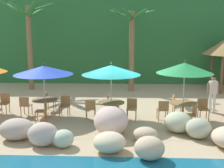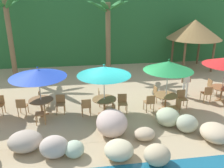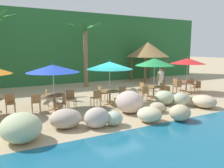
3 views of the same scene
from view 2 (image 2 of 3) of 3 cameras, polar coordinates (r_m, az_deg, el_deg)
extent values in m
plane|color=tan|center=(11.81, 0.56, -6.02)|extent=(120.00, 120.00, 0.00)
cube|color=tan|center=(11.80, 0.56, -6.00)|extent=(18.00, 5.20, 0.01)
cube|color=#286633|center=(19.63, -3.63, 13.87)|extent=(28.00, 2.40, 6.00)
ellipsoid|color=#C9B48E|center=(8.39, 10.49, -15.96)|extent=(0.88, 0.84, 0.68)
ellipsoid|color=#B3C6A9|center=(8.70, -8.81, -14.81)|extent=(0.69, 0.72, 0.56)
ellipsoid|color=beige|center=(8.54, 1.61, -15.14)|extent=(1.01, 1.01, 0.61)
ellipsoid|color=beige|center=(10.18, 23.04, -10.43)|extent=(1.12, 1.23, 0.64)
ellipsoid|color=beige|center=(9.65, -0.04, -9.05)|extent=(1.23, 1.39, 1.03)
ellipsoid|color=#AAB196|center=(10.37, 17.12, -8.81)|extent=(0.88, 0.83, 0.71)
ellipsoid|color=beige|center=(8.76, -13.40, -14.09)|extent=(0.98, 0.81, 0.77)
ellipsoid|color=#B6C19C|center=(10.62, 12.91, -7.51)|extent=(1.02, 1.01, 0.76)
ellipsoid|color=#C4AD8E|center=(9.58, 7.57, -11.48)|extent=(0.83, 0.72, 0.46)
ellipsoid|color=#B7A593|center=(9.37, -19.63, -12.49)|extent=(1.20, 1.02, 0.72)
cylinder|color=#9E7042|center=(12.19, -24.20, -5.90)|extent=(0.04, 0.04, 0.45)
cylinder|color=#9E7042|center=(12.50, -23.77, -5.18)|extent=(0.04, 0.04, 0.45)
cylinder|color=silver|center=(11.40, -16.45, -2.09)|extent=(0.04, 0.04, 2.11)
cone|color=blue|center=(11.08, -16.95, 2.47)|extent=(2.49, 2.49, 0.36)
sphere|color=blue|center=(11.00, -17.09, 3.77)|extent=(0.07, 0.07, 0.07)
cube|color=olive|center=(11.82, -15.95, -6.75)|extent=(0.60, 0.12, 0.03)
cube|color=olive|center=(11.82, -15.95, -6.75)|extent=(0.12, 0.60, 0.03)
cylinder|color=olive|center=(11.67, -16.12, -5.20)|extent=(0.09, 0.09, 0.71)
cylinder|color=olive|center=(11.52, -16.29, -3.61)|extent=(1.10, 1.10, 0.03)
cylinder|color=#9E7042|center=(11.43, -11.08, -6.11)|extent=(0.04, 0.04, 0.45)
cylinder|color=#9E7042|center=(11.47, -12.86, -6.16)|extent=(0.04, 0.04, 0.45)
cylinder|color=#9E7042|center=(11.75, -10.95, -5.33)|extent=(0.04, 0.04, 0.45)
cylinder|color=#9E7042|center=(11.79, -12.69, -5.38)|extent=(0.04, 0.04, 0.45)
cube|color=#9E7042|center=(11.51, -11.98, -4.67)|extent=(0.43, 0.43, 0.03)
cube|color=#9E7042|center=(11.61, -11.97, -3.38)|extent=(0.42, 0.05, 0.42)
cylinder|color=#9E7042|center=(12.62, -14.53, -3.76)|extent=(0.04, 0.04, 0.45)
cylinder|color=#9E7042|center=(12.30, -14.74, -4.44)|extent=(0.04, 0.04, 0.45)
cylinder|color=#9E7042|center=(12.68, -16.12, -3.80)|extent=(0.04, 0.04, 0.45)
cylinder|color=#9E7042|center=(12.36, -16.38, -4.48)|extent=(0.04, 0.04, 0.45)
cube|color=#9E7042|center=(12.39, -15.55, -3.11)|extent=(0.44, 0.44, 0.03)
cube|color=#9E7042|center=(12.35, -16.55, -2.31)|extent=(0.05, 0.42, 0.42)
cylinder|color=#9E7042|center=(12.15, -20.64, -5.45)|extent=(0.04, 0.04, 0.45)
cylinder|color=#9E7042|center=(12.05, -19.01, -5.46)|extent=(0.04, 0.04, 0.45)
cylinder|color=#9E7042|center=(11.85, -21.11, -6.20)|extent=(0.04, 0.04, 0.45)
cylinder|color=#9E7042|center=(11.74, -19.44, -6.22)|extent=(0.04, 0.04, 0.45)
cube|color=#9E7042|center=(11.85, -20.19, -4.79)|extent=(0.45, 0.45, 0.03)
cube|color=#9E7042|center=(11.60, -20.56, -4.33)|extent=(0.42, 0.07, 0.42)
cylinder|color=#9E7042|center=(10.84, -17.30, -8.28)|extent=(0.04, 0.04, 0.45)
cylinder|color=#9E7042|center=(11.15, -17.16, -7.41)|extent=(0.04, 0.04, 0.45)
cylinder|color=#9E7042|center=(10.80, -15.41, -8.17)|extent=(0.04, 0.04, 0.45)
cylinder|color=#9E7042|center=(11.12, -15.32, -7.30)|extent=(0.04, 0.04, 0.45)
cube|color=#9E7042|center=(10.87, -16.42, -6.67)|extent=(0.44, 0.44, 0.03)
cube|color=#9E7042|center=(10.76, -15.47, -5.68)|extent=(0.06, 0.42, 0.42)
cylinder|color=silver|center=(11.01, -1.83, -1.82)|extent=(0.04, 0.04, 2.18)
cone|color=teal|center=(10.67, -1.89, 3.09)|extent=(2.40, 2.40, 0.39)
sphere|color=teal|center=(10.60, -1.91, 4.50)|extent=(0.07, 0.07, 0.07)
cube|color=olive|center=(11.47, -1.77, -6.79)|extent=(0.60, 0.12, 0.03)
cube|color=olive|center=(11.47, -1.77, -6.79)|extent=(0.12, 0.60, 0.03)
cylinder|color=olive|center=(11.31, -1.79, -5.20)|extent=(0.09, 0.09, 0.71)
cylinder|color=olive|center=(11.16, -1.81, -3.55)|extent=(1.10, 1.10, 0.03)
cylinder|color=#9E7042|center=(11.30, 3.51, -6.06)|extent=(0.04, 0.04, 0.45)
cylinder|color=#9E7042|center=(11.26, 1.70, -6.13)|extent=(0.04, 0.04, 0.45)
cylinder|color=#9E7042|center=(11.62, 3.26, -5.27)|extent=(0.04, 0.04, 0.45)
cylinder|color=#9E7042|center=(11.58, 1.50, -5.34)|extent=(0.04, 0.04, 0.45)
cube|color=#9E7042|center=(11.34, 2.51, -4.61)|extent=(0.45, 0.45, 0.03)
cube|color=#9E7042|center=(11.43, 2.40, -3.30)|extent=(0.42, 0.06, 0.42)
cylinder|color=#9E7042|center=(12.31, -1.34, -3.69)|extent=(0.04, 0.04, 0.45)
cylinder|color=#9E7042|center=(11.99, -1.19, -4.39)|extent=(0.04, 0.04, 0.45)
cylinder|color=#9E7042|center=(12.29, -3.00, -3.76)|extent=(0.04, 0.04, 0.45)
cylinder|color=#9E7042|center=(11.96, -2.90, -4.47)|extent=(0.04, 0.04, 0.45)
cube|color=#9E7042|center=(12.04, -2.12, -3.04)|extent=(0.44, 0.44, 0.03)
cube|color=#9E7042|center=(11.95, -3.09, -2.22)|extent=(0.05, 0.42, 0.42)
cylinder|color=#9E7042|center=(11.42, -7.05, -5.89)|extent=(0.04, 0.04, 0.45)
cylinder|color=#9E7042|center=(11.45, -5.27, -5.75)|extent=(0.04, 0.04, 0.45)
cylinder|color=#9E7042|center=(11.10, -6.88, -6.70)|extent=(0.04, 0.04, 0.45)
cylinder|color=#9E7042|center=(11.13, -5.04, -6.55)|extent=(0.04, 0.04, 0.45)
cube|color=#9E7042|center=(11.17, -6.11, -5.12)|extent=(0.44, 0.44, 0.03)
cube|color=#9E7042|center=(10.90, -6.04, -4.64)|extent=(0.42, 0.06, 0.42)
cylinder|color=#9E7042|center=(10.45, -1.36, -8.39)|extent=(0.04, 0.04, 0.45)
cylinder|color=#9E7042|center=(10.75, -1.83, -7.50)|extent=(0.04, 0.04, 0.45)
cylinder|color=#9E7042|center=(10.53, 0.54, -8.14)|extent=(0.04, 0.04, 0.45)
cylinder|color=#9E7042|center=(10.83, 0.01, -7.27)|extent=(0.04, 0.04, 0.45)
cube|color=#9E7042|center=(10.53, -0.66, -6.67)|extent=(0.47, 0.47, 0.03)
cube|color=#9E7042|center=(10.49, 0.39, -5.59)|extent=(0.09, 0.42, 0.42)
cylinder|color=silver|center=(11.70, 12.66, -0.71)|extent=(0.04, 0.04, 2.28)
cone|color=#238E47|center=(11.37, 13.06, 4.17)|extent=(2.28, 2.28, 0.42)
sphere|color=#238E47|center=(11.29, 13.18, 5.58)|extent=(0.07, 0.07, 0.07)
cube|color=olive|center=(12.14, 12.25, -5.65)|extent=(0.60, 0.12, 0.03)
cube|color=olive|center=(12.14, 12.25, -5.65)|extent=(0.12, 0.60, 0.03)
cylinder|color=olive|center=(11.99, 12.37, -4.13)|extent=(0.09, 0.09, 0.71)
cylinder|color=olive|center=(11.85, 12.50, -2.57)|extent=(1.10, 1.10, 0.03)
cylinder|color=#9E7042|center=(12.30, 17.11, -4.68)|extent=(0.04, 0.04, 0.45)
cylinder|color=#9E7042|center=(12.16, 15.59, -4.83)|extent=(0.04, 0.04, 0.45)
cylinder|color=#9E7042|center=(12.59, 16.42, -4.01)|extent=(0.04, 0.04, 0.45)
cylinder|color=#9E7042|center=(12.45, 14.93, -4.15)|extent=(0.04, 0.04, 0.45)
cube|color=#9E7042|center=(12.28, 16.12, -3.40)|extent=(0.42, 0.42, 0.03)
cube|color=#9E7042|center=(12.37, 15.83, -2.21)|extent=(0.42, 0.04, 0.42)
cylinder|color=#9E7042|center=(12.97, 11.25, -2.79)|extent=(0.04, 0.04, 0.45)
cylinder|color=#9E7042|center=(12.68, 11.86, -3.41)|extent=(0.04, 0.04, 0.45)
cylinder|color=#9E7042|center=(12.85, 9.78, -2.93)|extent=(0.04, 0.04, 0.45)
cylinder|color=#9E7042|center=(12.54, 10.36, -3.57)|extent=(0.04, 0.04, 0.45)
cube|color=#9E7042|center=(12.67, 10.89, -2.18)|extent=(0.44, 0.44, 0.03)
cube|color=#9E7042|center=(12.52, 10.10, -1.43)|extent=(0.06, 0.42, 0.42)
cylinder|color=#9E7042|center=(11.81, 7.43, -4.98)|extent=(0.04, 0.04, 0.45)
cylinder|color=#9E7042|center=(11.93, 9.04, -4.78)|extent=(0.04, 0.04, 0.45)
cylinder|color=#9E7042|center=(11.51, 8.07, -5.72)|extent=(0.04, 0.04, 0.45)
cylinder|color=#9E7042|center=(11.64, 9.71, -5.51)|extent=(0.04, 0.04, 0.45)
cube|color=#9E7042|center=(11.62, 8.63, -4.18)|extent=(0.46, 0.46, 0.03)
cube|color=#9E7042|center=(11.37, 9.06, -3.69)|extent=(0.42, 0.08, 0.42)
cylinder|color=#9E7042|center=(11.16, 13.80, -7.03)|extent=(0.04, 0.04, 0.45)
cylinder|color=#9E7042|center=(11.44, 12.98, -6.24)|extent=(0.04, 0.04, 0.45)
cylinder|color=#9E7042|center=(11.33, 15.41, -6.77)|extent=(0.04, 0.04, 0.45)
cylinder|color=#9E7042|center=(11.60, 14.56, -6.00)|extent=(0.04, 0.04, 0.45)
cube|color=#9E7042|center=(11.28, 14.29, -5.42)|extent=(0.46, 0.46, 0.03)
cube|color=#9E7042|center=(11.29, 15.28, -4.39)|extent=(0.08, 0.42, 0.42)
cylinder|color=silver|center=(13.59, 24.63, 0.76)|extent=(0.04, 0.04, 2.22)
cube|color=olive|center=(13.96, 23.97, -3.47)|extent=(0.60, 0.12, 0.03)
cube|color=olive|center=(13.96, 23.97, -3.47)|extent=(0.12, 0.60, 0.03)
cylinder|color=olive|center=(13.83, 24.18, -2.13)|extent=(0.09, 0.09, 0.71)
cylinder|color=olive|center=(13.71, 24.39, -0.76)|extent=(1.10, 1.10, 0.03)
cylinder|color=#9E7042|center=(14.78, 22.62, -1.09)|extent=(0.04, 0.04, 0.45)
cylinder|color=#9E7042|center=(14.50, 23.32, -1.61)|extent=(0.04, 0.04, 0.45)
cylinder|color=#9E7042|center=(14.60, 21.42, -1.18)|extent=(0.04, 0.04, 0.45)
cylinder|color=#9E7042|center=(14.32, 22.10, -1.70)|extent=(0.04, 0.04, 0.45)
cube|color=#9E7042|center=(14.47, 22.49, -0.51)|extent=(0.42, 0.42, 0.03)
cube|color=#9E7042|center=(14.30, 21.91, 0.17)|extent=(0.04, 0.42, 0.42)
cylinder|color=#9E7042|center=(13.53, 19.98, -2.69)|extent=(0.04, 0.04, 0.45)
cylinder|color=#9E7042|center=(13.70, 21.31, -2.59)|extent=(0.04, 0.04, 0.45)
cylinder|color=#9E7042|center=(13.24, 20.66, -3.28)|extent=(0.04, 0.04, 0.45)
cylinder|color=#9E7042|center=(13.41, 22.01, -3.17)|extent=(0.04, 0.04, 0.45)
cube|color=#9E7042|center=(13.38, 21.12, -1.99)|extent=(0.43, 0.43, 0.03)
cube|color=#9E7042|center=(13.15, 21.62, -1.53)|extent=(0.42, 0.04, 0.42)
cylinder|color=#9E7042|center=(13.27, 24.76, -3.85)|extent=(0.04, 0.04, 0.45)
cylinder|color=brown|center=(16.85, -22.66, 9.66)|extent=(0.32, 0.32, 5.08)
ellipsoid|color=#2D7A38|center=(17.08, -21.38, 17.77)|extent=(1.30, 1.33, 0.87)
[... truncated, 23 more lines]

